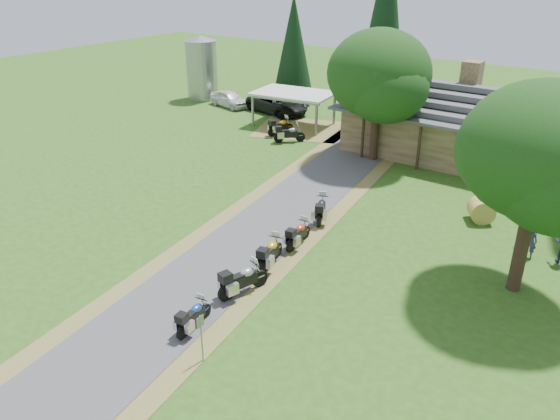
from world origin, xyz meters
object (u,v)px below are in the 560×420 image
Objects in this scene: motorcycle_row_e at (321,208)px; motorcycle_row_b at (243,278)px; motorcycle_carport_a at (280,126)px; car_white_sedan at (229,97)px; car_dark_suv at (277,99)px; motorcycle_carport_b at (289,133)px; silo at (202,68)px; motorcycle_row_c at (270,252)px; carport at (294,109)px; lodge at (506,127)px; hay_bale at (481,210)px; motorcycle_row_d at (298,233)px; motorcycle_row_a at (194,315)px.

motorcycle_row_b is at bearing 162.94° from motorcycle_row_e.
car_white_sedan is at bearing 79.72° from motorcycle_carport_a.
motorcycle_carport_b is (5.55, -6.10, -0.53)m from car_dark_suv.
silo reaches higher than motorcycle_row_c.
motorcycle_carport_a is at bearing -21.83° from silo.
carport is 2.99× the size of motorcycle_row_c.
motorcycle_row_b is at bearing -68.27° from carport.
motorcycle_carport_a is (-15.56, -3.47, -1.74)m from lodge.
motorcycle_carport_a is at bearing -131.08° from car_dark_suv.
motorcycle_row_c is 1.04× the size of motorcycle_row_e.
carport is at bearing 28.46° from motorcycle_carport_a.
motorcycle_carport_a is (12.82, -5.14, -2.21)m from silo.
motorcycle_carport_b is 1.66× the size of hay_bale.
car_dark_suv is at bearing 17.44° from motorcycle_row_e.
motorcycle_row_b is 2.45m from motorcycle_row_c.
car_white_sedan reaches higher than motorcycle_carport_a.
motorcycle_row_d is 0.95× the size of motorcycle_row_e.
motorcycle_row_c is 11.78m from hay_bale.
car_dark_suv is at bearing 22.46° from motorcycle_row_a.
motorcycle_row_d is at bearing -129.08° from hay_bale.
motorcycle_row_e reaches higher than motorcycle_row_a.
lodge reaches higher than motorcycle_carport_b.
motorcycle_row_e is at bearing -58.75° from carport.
car_white_sedan is 30.41m from motorcycle_row_b.
car_white_sedan is (4.09, -0.93, -2.02)m from silo.
motorcycle_row_b is at bearing -126.21° from car_white_sedan.
silo is 15.89m from motorcycle_carport_b.
hay_bale is (6.25, 7.70, -0.03)m from motorcycle_row_d.
motorcycle_row_a is 24.26m from motorcycle_carport_a.
lodge reaches higher than carport.
silo reaches higher than motorcycle_row_d.
lodge is at bearing 99.75° from hay_bale.
carport is at bearing 153.64° from hay_bale.
lodge reaches higher than car_white_sedan.
motorcycle_row_e is (-0.61, 5.26, -0.03)m from motorcycle_row_c.
motorcycle_row_a is 0.85× the size of motorcycle_carport_a.
car_white_sedan is 26.71m from motorcycle_row_d.
silo reaches higher than hay_bale.
car_white_sedan reaches higher than motorcycle_row_c.
carport is 3.01× the size of motorcycle_carport_b.
car_dark_suv is at bearing 48.75° from motorcycle_row_b.
car_dark_suv is (-19.49, 1.51, -1.22)m from lodge.
motorcycle_carport_b is at bearing 18.05° from motorcycle_row_a.
car_dark_suv is 25.88m from motorcycle_row_c.
hay_bale is (17.84, -8.84, -0.72)m from carport.
motorcycle_row_b reaches higher than motorcycle_carport_a.
hay_bale is (30.03, -11.27, -2.30)m from silo.
motorcycle_row_e is at bearing -120.85° from motorcycle_carport_a.
hay_bale is (5.79, 12.43, -0.10)m from motorcycle_row_b.
motorcycle_row_c reaches higher than motorcycle_row_a.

